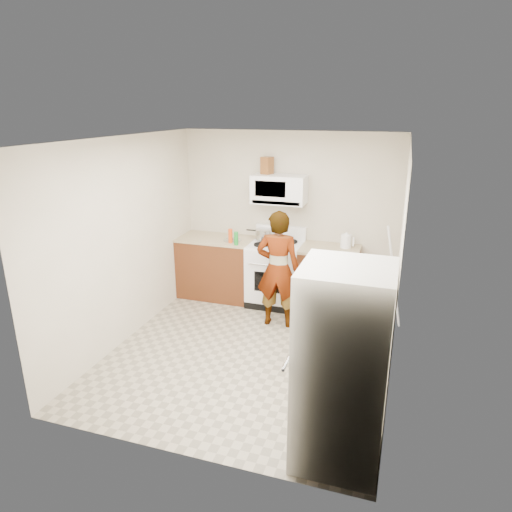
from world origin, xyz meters
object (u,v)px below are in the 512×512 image
at_px(kettle, 346,241).
at_px(saucepan, 264,234).
at_px(fridge, 342,367).
at_px(person, 278,269).
at_px(gas_range, 276,273).
at_px(microwave, 279,189).

relative_size(kettle, saucepan, 0.73).
distance_m(fridge, saucepan, 3.38).
bearing_deg(person, gas_range, -76.95).
bearing_deg(fridge, microwave, 114.38).
bearing_deg(gas_range, kettle, 6.43).
distance_m(person, fridge, 2.49).
distance_m(fridge, kettle, 3.01).
bearing_deg(fridge, saucepan, 117.80).
bearing_deg(microwave, fridge, -65.95).
xyz_separation_m(person, fridge, (1.13, -2.21, 0.06)).
bearing_deg(saucepan, microwave, 2.26).
relative_size(gas_range, person, 0.72).
distance_m(gas_range, saucepan, 0.59).
height_order(microwave, person, microwave).
distance_m(microwave, person, 1.22).
bearing_deg(person, saucepan, -65.94).
bearing_deg(person, fridge, 112.32).
distance_m(microwave, kettle, 1.19).
relative_size(gas_range, fridge, 0.66).
distance_m(gas_range, fridge, 3.19).
xyz_separation_m(gas_range, person, (0.21, -0.66, 0.30)).
bearing_deg(kettle, fridge, -67.05).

